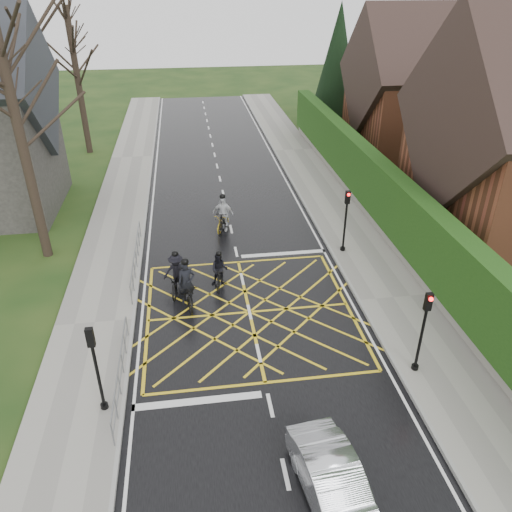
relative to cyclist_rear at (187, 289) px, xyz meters
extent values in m
plane|color=black|center=(2.42, -0.98, -0.68)|extent=(120.00, 120.00, 0.00)
cube|color=black|center=(2.42, -0.98, -0.67)|extent=(9.00, 80.00, 0.01)
cube|color=gray|center=(8.42, -0.98, -0.60)|extent=(3.00, 80.00, 0.15)
cube|color=gray|center=(-3.58, -0.98, -0.60)|extent=(3.00, 80.00, 0.15)
cube|color=slate|center=(10.17, 5.02, -0.33)|extent=(0.50, 38.00, 0.70)
cube|color=#193D10|center=(10.17, 5.02, 1.42)|extent=(0.90, 38.00, 2.80)
cube|color=brown|center=(17.17, 17.02, 2.32)|extent=(9.00, 8.00, 6.00)
cube|color=#2D201B|center=(17.17, 17.02, 5.22)|extent=(9.80, 8.80, 8.80)
cube|color=brown|center=(19.87, 17.02, 7.82)|extent=(0.70, 0.70, 1.60)
cylinder|color=black|center=(13.17, 25.02, -0.08)|extent=(0.50, 0.50, 1.20)
cone|color=black|center=(13.17, 25.02, 4.32)|extent=(4.60, 4.60, 10.00)
cylinder|color=black|center=(-6.58, 5.02, 4.82)|extent=(0.44, 0.44, 11.00)
cylinder|color=black|center=(-7.58, 13.02, 5.32)|extent=(0.44, 0.44, 12.00)
cylinder|color=black|center=(-6.88, 21.02, 4.32)|extent=(0.44, 0.44, 10.00)
cylinder|color=slate|center=(-2.23, -4.48, 0.32)|extent=(0.05, 5.00, 0.05)
cylinder|color=slate|center=(-2.23, -4.48, -0.13)|extent=(0.04, 5.00, 0.04)
cylinder|color=slate|center=(-2.23, -6.98, -0.18)|extent=(0.04, 0.04, 1.00)
cylinder|color=slate|center=(-2.23, -1.98, -0.18)|extent=(0.04, 0.04, 1.00)
cylinder|color=slate|center=(-2.23, 3.02, 0.32)|extent=(0.05, 6.00, 0.05)
cylinder|color=slate|center=(-2.23, 3.02, -0.13)|extent=(0.04, 6.00, 0.04)
cylinder|color=slate|center=(-2.23, 0.02, -0.18)|extent=(0.04, 0.04, 1.00)
cylinder|color=slate|center=(-2.23, 6.02, -0.18)|extent=(0.04, 0.04, 1.00)
cylinder|color=black|center=(7.52, 3.22, 0.82)|extent=(0.10, 0.10, 3.00)
cylinder|color=black|center=(7.52, 3.22, -0.53)|extent=(0.24, 0.24, 0.30)
cube|color=black|center=(7.52, 3.22, 2.22)|extent=(0.22, 0.16, 0.62)
sphere|color=#FF0C0C|center=(7.52, 3.10, 2.40)|extent=(0.14, 0.14, 0.14)
cylinder|color=black|center=(7.52, -5.18, 0.82)|extent=(0.10, 0.10, 3.00)
cylinder|color=black|center=(7.52, -5.18, -0.53)|extent=(0.24, 0.24, 0.30)
cube|color=black|center=(7.52, -5.18, 2.22)|extent=(0.22, 0.16, 0.62)
sphere|color=#FF0C0C|center=(7.52, -5.30, 2.40)|extent=(0.14, 0.14, 0.14)
cylinder|color=black|center=(-2.68, -5.48, 0.82)|extent=(0.10, 0.10, 3.00)
cylinder|color=black|center=(-2.68, -5.48, -0.53)|extent=(0.24, 0.24, 0.30)
cube|color=black|center=(-2.68, -5.48, 2.22)|extent=(0.22, 0.16, 0.62)
sphere|color=#FF0C0C|center=(-2.68, -5.36, 2.40)|extent=(0.14, 0.14, 0.14)
imported|color=black|center=(0.00, -0.03, -0.11)|extent=(1.10, 2.24, 1.12)
imported|color=black|center=(0.00, 0.07, 0.28)|extent=(0.76, 0.57, 1.91)
sphere|color=black|center=(0.00, 0.07, 1.25)|extent=(0.30, 0.30, 0.30)
imported|color=black|center=(1.42, 1.11, -0.18)|extent=(0.83, 1.73, 1.00)
imported|color=black|center=(1.42, 1.21, 0.09)|extent=(0.85, 0.73, 1.53)
sphere|color=black|center=(1.42, 1.21, 0.88)|extent=(0.24, 0.24, 0.24)
imported|color=black|center=(-0.40, 0.94, -0.16)|extent=(1.04, 2.06, 1.03)
imported|color=black|center=(-0.40, 1.04, 0.20)|extent=(1.23, 0.85, 1.75)
sphere|color=black|center=(-0.40, 1.04, 1.09)|extent=(0.27, 0.27, 0.27)
imported|color=black|center=(2.02, 6.40, -0.06)|extent=(1.18, 2.12, 1.23)
imported|color=silver|center=(2.02, 6.50, 0.26)|extent=(1.19, 0.78, 1.88)
sphere|color=black|center=(2.02, 6.50, 1.22)|extent=(0.29, 0.29, 0.29)
imported|color=gold|center=(2.02, 6.58, -0.20)|extent=(1.27, 1.90, 0.95)
imported|color=#4F5155|center=(2.02, 6.68, 0.13)|extent=(0.92, 0.77, 1.61)
sphere|color=black|center=(2.02, 6.68, 0.95)|extent=(0.25, 0.25, 0.25)
imported|color=silver|center=(3.47, -9.45, -0.04)|extent=(1.83, 4.01, 1.27)
camera|label=1|loc=(0.38, -17.09, 11.16)|focal=35.00mm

